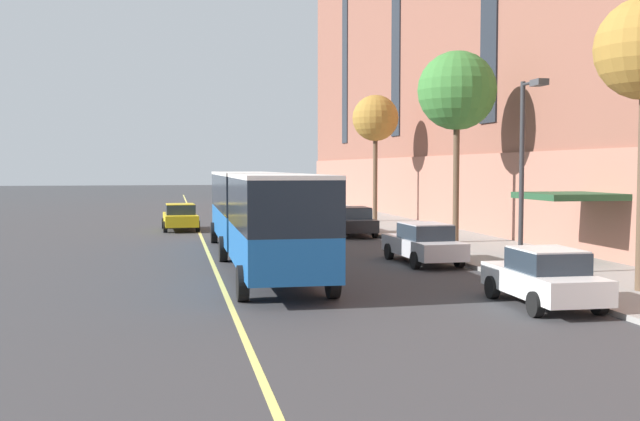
# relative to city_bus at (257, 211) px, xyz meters

# --- Properties ---
(ground_plane) EXTENTS (260.00, 260.00, 0.00)m
(ground_plane) POSITION_rel_city_bus_xyz_m (0.48, 0.04, -2.02)
(ground_plane) COLOR #38383A
(sidewalk) EXTENTS (5.67, 160.00, 0.15)m
(sidewalk) POSITION_rel_city_bus_xyz_m (10.30, 3.04, -1.95)
(sidewalk) COLOR gray
(sidewalk) RESTS_ON ground
(city_bus) EXTENTS (2.96, 19.69, 3.47)m
(city_bus) POSITION_rel_city_bus_xyz_m (0.00, 0.00, 0.00)
(city_bus) COLOR #19569E
(city_bus) RESTS_ON ground
(parked_car_silver_1) EXTENTS (2.07, 4.84, 1.56)m
(parked_car_silver_1) POSITION_rel_city_bus_xyz_m (6.22, -1.43, -1.24)
(parked_car_silver_1) COLOR #B7B7BC
(parked_car_silver_1) RESTS_ON ground
(parked_car_green_2) EXTENTS (2.05, 4.54, 1.56)m
(parked_car_green_2) POSITION_rel_city_bus_xyz_m (6.22, 25.25, -1.24)
(parked_car_green_2) COLOR #23603D
(parked_car_green_2) RESTS_ON ground
(parked_car_black_3) EXTENTS (2.08, 4.81, 1.56)m
(parked_car_black_3) POSITION_rel_city_bus_xyz_m (6.34, 10.47, -1.24)
(parked_car_black_3) COLOR black
(parked_car_black_3) RESTS_ON ground
(parked_car_white_4) EXTENTS (2.00, 4.32, 1.56)m
(parked_car_white_4) POSITION_rel_city_bus_xyz_m (6.41, -10.52, -1.24)
(parked_car_white_4) COLOR silver
(parked_car_white_4) RESTS_ON ground
(parked_car_champagne_5) EXTENTS (2.02, 4.40, 1.56)m
(parked_car_champagne_5) POSITION_rel_city_bus_xyz_m (6.38, 17.98, -1.24)
(parked_car_champagne_5) COLOR #BCAD89
(parked_car_champagne_5) RESTS_ON ground
(taxi_cab) EXTENTS (2.17, 4.69, 1.56)m
(taxi_cab) POSITION_rel_city_bus_xyz_m (-2.74, 15.79, -1.24)
(taxi_cab) COLOR yellow
(taxi_cab) RESTS_ON ground
(street_tree_mid_block) EXTENTS (3.70, 3.70, 8.98)m
(street_tree_mid_block) POSITION_rel_city_bus_xyz_m (9.97, 4.79, 5.21)
(street_tree_mid_block) COLOR brown
(street_tree_mid_block) RESTS_ON sidewalk
(street_tree_far_uptown) EXTENTS (3.03, 3.03, 8.28)m
(street_tree_far_uptown) POSITION_rel_city_bus_xyz_m (9.97, 19.10, 4.82)
(street_tree_far_uptown) COLOR brown
(street_tree_far_uptown) RESTS_ON sidewalk
(street_lamp) EXTENTS (0.36, 1.48, 6.32)m
(street_lamp) POSITION_rel_city_bus_xyz_m (8.07, -6.05, 2.04)
(street_lamp) COLOR #2D2D30
(street_lamp) RESTS_ON sidewalk
(lane_centerline) EXTENTS (0.16, 140.00, 0.01)m
(lane_centerline) POSITION_rel_city_bus_xyz_m (-1.70, 3.04, -2.02)
(lane_centerline) COLOR #E0D66B
(lane_centerline) RESTS_ON ground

